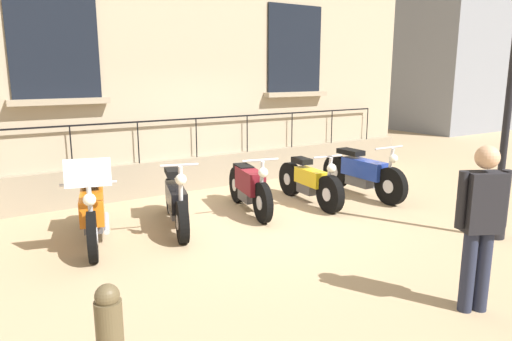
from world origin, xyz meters
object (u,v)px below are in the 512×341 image
motorcycle_blue (362,174)px  pedestrian_standing (481,220)px  motorcycle_yellow (309,183)px  motorcycle_black (176,202)px  motorcycle_orange (93,211)px  motorcycle_maroon (249,187)px

motorcycle_blue → pedestrian_standing: 4.54m
motorcycle_yellow → pedestrian_standing: size_ratio=1.16×
pedestrian_standing → motorcycle_blue: bearing=149.1°
pedestrian_standing → motorcycle_black: bearing=-159.9°
motorcycle_black → motorcycle_orange: bearing=-90.2°
pedestrian_standing → motorcycle_maroon: bearing=-178.5°
motorcycle_maroon → pedestrian_standing: (4.14, 0.11, 0.53)m
motorcycle_black → motorcycle_maroon: size_ratio=1.05×
motorcycle_blue → pedestrian_standing: bearing=-30.9°
motorcycle_orange → motorcycle_yellow: bearing=88.8°
pedestrian_standing → motorcycle_yellow: bearing=164.6°
motorcycle_black → motorcycle_maroon: 1.38m
motorcycle_orange → motorcycle_blue: bearing=87.6°
motorcycle_maroon → motorcycle_orange: bearing=-88.7°
motorcycle_maroon → pedestrian_standing: bearing=1.5°
motorcycle_yellow → motorcycle_maroon: bearing=-96.7°
motorcycle_black → pedestrian_standing: pedestrian_standing is taller
motorcycle_maroon → motorcycle_yellow: 1.22m
motorcycle_black → motorcycle_blue: bearing=86.9°
motorcycle_black → motorcycle_yellow: motorcycle_black is taller
motorcycle_yellow → pedestrian_standing: bearing=-15.4°
motorcycle_black → motorcycle_yellow: bearing=88.3°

